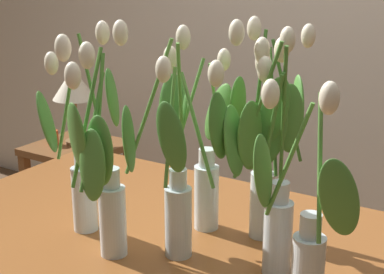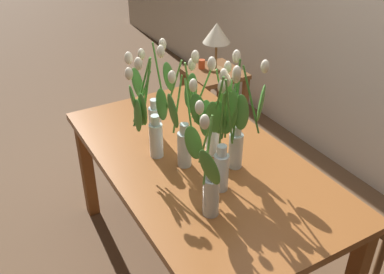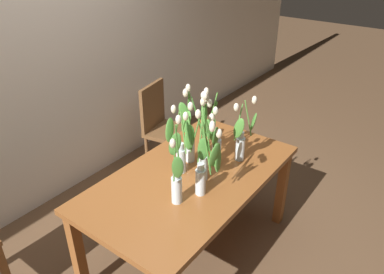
# 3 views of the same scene
# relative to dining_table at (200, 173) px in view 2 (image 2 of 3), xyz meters

# --- Properties ---
(ground_plane) EXTENTS (18.00, 18.00, 0.00)m
(ground_plane) POSITION_rel_dining_table_xyz_m (0.00, 0.00, -0.65)
(ground_plane) COLOR brown
(dining_table) EXTENTS (1.60, 0.90, 0.74)m
(dining_table) POSITION_rel_dining_table_xyz_m (0.00, 0.00, 0.00)
(dining_table) COLOR brown
(dining_table) RESTS_ON ground
(tulip_vase_0) EXTENTS (0.13, 0.17, 0.56)m
(tulip_vase_0) POSITION_rel_dining_table_xyz_m (-0.13, -0.21, 0.30)
(tulip_vase_0) COLOR silver
(tulip_vase_0) RESTS_ON dining_table
(tulip_vase_1) EXTENTS (0.27, 0.22, 0.58)m
(tulip_vase_1) POSITION_rel_dining_table_xyz_m (0.00, -0.10, 0.33)
(tulip_vase_1) COLOR silver
(tulip_vase_1) RESTS_ON dining_table
(tulip_vase_2) EXTENTS (0.12, 0.24, 0.51)m
(tulip_vase_2) POSITION_rel_dining_table_xyz_m (-0.02, 0.08, 0.27)
(tulip_vase_2) COLOR silver
(tulip_vase_2) RESTS_ON dining_table
(tulip_vase_3) EXTENTS (0.23, 0.14, 0.51)m
(tulip_vase_3) POSITION_rel_dining_table_xyz_m (0.37, -0.18, 0.27)
(tulip_vase_3) COLOR silver
(tulip_vase_3) RESTS_ON dining_table
(tulip_vase_4) EXTENTS (0.18, 0.16, 0.59)m
(tulip_vase_4) POSITION_rel_dining_table_xyz_m (0.21, -0.02, 0.32)
(tulip_vase_4) COLOR silver
(tulip_vase_4) RESTS_ON dining_table
(tulip_vase_5) EXTENTS (0.19, 0.22, 0.57)m
(tulip_vase_5) POSITION_rel_dining_table_xyz_m (-0.29, -0.10, 0.28)
(tulip_vase_5) COLOR silver
(tulip_vase_5) RESTS_ON dining_table
(tulip_vase_6) EXTENTS (0.21, 0.27, 0.58)m
(tulip_vase_6) POSITION_rel_dining_table_xyz_m (0.15, 0.11, 0.34)
(tulip_vase_6) COLOR silver
(tulip_vase_6) RESTS_ON dining_table
(side_table) EXTENTS (0.44, 0.44, 0.55)m
(side_table) POSITION_rel_dining_table_xyz_m (-1.28, 0.90, -0.22)
(side_table) COLOR brown
(side_table) RESTS_ON ground
(table_lamp) EXTENTS (0.22, 0.22, 0.40)m
(table_lamp) POSITION_rel_dining_table_xyz_m (-1.29, 0.92, 0.21)
(table_lamp) COLOR olive
(table_lamp) RESTS_ON side_table
(pillar_candle) EXTENTS (0.06, 0.06, 0.07)m
(pillar_candle) POSITION_rel_dining_table_xyz_m (-1.38, 0.84, -0.06)
(pillar_candle) COLOR #CC4C23
(pillar_candle) RESTS_ON side_table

